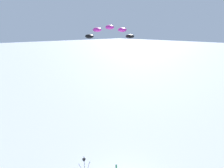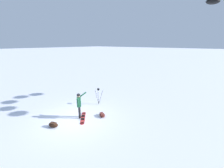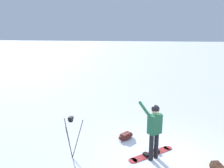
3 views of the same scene
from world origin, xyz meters
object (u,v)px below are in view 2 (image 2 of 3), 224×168
snowboard (83,118)px  gear_bag_large (102,115)px  gear_bag_small (53,125)px  camera_tripod (99,93)px  snowboarder (79,103)px

snowboard → gear_bag_large: 1.33m
gear_bag_large → gear_bag_small: (-2.92, 1.37, 0.04)m
gear_bag_large → gear_bag_small: size_ratio=1.09×
snowboard → camera_tripod: 2.74m
gear_bag_large → gear_bag_small: 3.23m
gear_bag_large → gear_bag_small: gear_bag_small is taller
gear_bag_small → snowboard: bearing=-15.7°
gear_bag_small → gear_bag_large: bearing=-25.2°
gear_bag_large → camera_tripod: 2.36m
gear_bag_large → camera_tripod: bearing=51.0°
camera_tripod → gear_bag_small: 4.39m
snowboarder → gear_bag_small: 2.07m
camera_tripod → gear_bag_small: bearing=-175.6°
camera_tripod → gear_bag_small: (-4.30, -0.33, -0.83)m
snowboarder → snowboard: size_ratio=1.33×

